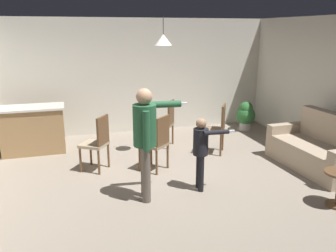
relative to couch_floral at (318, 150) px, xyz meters
name	(u,v)px	position (x,y,z in m)	size (l,w,h in m)	color
ground	(182,180)	(-2.51, 0.17, -0.33)	(7.68, 7.68, 0.00)	gray
wall_back	(141,76)	(-2.51, 3.37, 1.02)	(6.40, 0.10, 2.70)	silver
couch_floral	(318,150)	(0.00, 0.00, 0.00)	(0.91, 1.83, 1.00)	tan
kitchen_counter	(33,129)	(-4.96, 2.35, 0.15)	(1.26, 0.66, 0.95)	#99754C
person_adult	(146,132)	(-3.23, -0.32, 0.70)	(0.84, 0.48, 1.66)	#60564C
person_child	(201,146)	(-2.35, -0.24, 0.38)	(0.59, 0.35, 1.15)	black
dining_chair_by_counter	(166,122)	(-2.28, 1.96, 0.21)	(0.58, 0.58, 1.00)	brown
dining_chair_near_wall	(97,141)	(-3.80, 1.01, 0.21)	(0.58, 0.58, 1.00)	brown
dining_chair_centre_back	(157,141)	(-2.80, 0.70, 0.21)	(0.59, 0.59, 1.00)	brown
dining_chair_spare	(217,127)	(-1.41, 1.26, 0.21)	(0.58, 0.58, 1.00)	brown
potted_plant_corner	(246,115)	(-0.04, 2.60, 0.06)	(0.47, 0.47, 0.72)	#B7B2AD
ceiling_light_pendant	(163,40)	(-2.49, 1.39, 1.92)	(0.32, 0.32, 0.55)	silver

